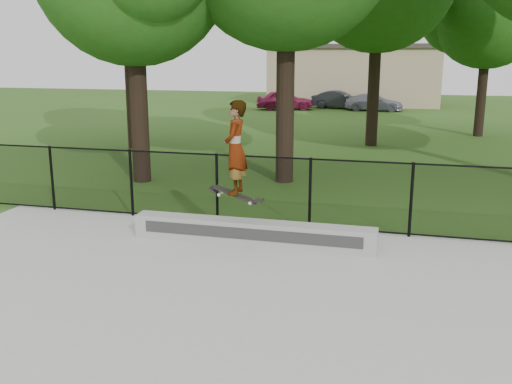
# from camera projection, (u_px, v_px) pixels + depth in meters

# --- Properties ---
(grind_ledge) EXTENTS (4.68, 0.40, 0.44)m
(grind_ledge) POSITION_uv_depth(u_px,v_px,m) (252.00, 232.00, 10.85)
(grind_ledge) COLOR #9FA09B
(grind_ledge) RESTS_ON concrete_slab
(car_a) EXTENTS (4.02, 2.49, 1.29)m
(car_a) POSITION_uv_depth(u_px,v_px,m) (285.00, 100.00, 37.83)
(car_a) COLOR maroon
(car_a) RESTS_ON ground
(car_b) EXTENTS (3.34, 1.49, 1.18)m
(car_b) POSITION_uv_depth(u_px,v_px,m) (339.00, 100.00, 38.74)
(car_b) COLOR black
(car_b) RESTS_ON ground
(car_c) EXTENTS (3.45, 1.54, 1.09)m
(car_c) POSITION_uv_depth(u_px,v_px,m) (374.00, 102.00, 37.17)
(car_c) COLOR gray
(car_c) RESTS_ON ground
(skater_airborne) EXTENTS (0.81, 0.65, 1.92)m
(skater_airborne) POSITION_uv_depth(u_px,v_px,m) (235.00, 149.00, 10.34)
(skater_airborne) COLOR black
(skater_airborne) RESTS_ON ground
(chainlink_fence) EXTENTS (16.06, 0.06, 1.50)m
(chainlink_fence) POSITION_uv_depth(u_px,v_px,m) (310.00, 194.00, 11.63)
(chainlink_fence) COLOR black
(chainlink_fence) RESTS_ON concrete_slab
(distant_building) EXTENTS (12.40, 6.40, 4.30)m
(distant_building) POSITION_uv_depth(u_px,v_px,m) (355.00, 74.00, 41.99)
(distant_building) COLOR tan
(distant_building) RESTS_ON ground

